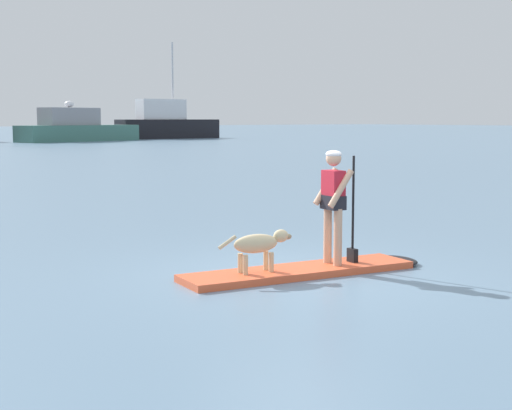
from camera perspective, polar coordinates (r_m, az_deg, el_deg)
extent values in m
plane|color=slate|center=(10.83, 3.20, -5.21)|extent=(400.00, 400.00, 0.00)
cube|color=#E55933|center=(10.82, 3.21, -4.95)|extent=(3.54, 1.31, 0.10)
ellipsoid|color=black|center=(11.81, 10.39, -4.09)|extent=(0.67, 0.83, 0.10)
cylinder|color=tan|center=(11.15, 5.37, -2.23)|extent=(0.12, 0.12, 0.82)
cylinder|color=tan|center=(10.94, 6.12, -2.41)|extent=(0.12, 0.12, 0.82)
cube|color=black|center=(10.98, 5.77, 0.20)|extent=(0.27, 0.39, 0.20)
cube|color=#B21E2D|center=(10.96, 5.78, 1.18)|extent=(0.25, 0.37, 0.54)
sphere|color=tan|center=(10.93, 5.81, 3.48)|extent=(0.22, 0.22, 0.22)
ellipsoid|color=white|center=(10.93, 5.81, 3.79)|extent=(0.23, 0.23, 0.11)
cylinder|color=tan|center=(11.12, 5.23, 1.38)|extent=(0.43, 0.15, 0.54)
cylinder|color=tan|center=(10.81, 6.35, 1.22)|extent=(0.43, 0.15, 0.54)
cylinder|color=black|center=(11.20, 7.25, -0.32)|extent=(0.04, 0.04, 1.56)
cube|color=black|center=(11.30, 7.20, -3.74)|extent=(0.11, 0.19, 0.20)
ellipsoid|color=#CCB78C|center=(10.40, -0.01, -2.89)|extent=(0.69, 0.32, 0.26)
ellipsoid|color=#CCB78C|center=(10.58, 1.86, -2.31)|extent=(0.24, 0.19, 0.18)
ellipsoid|color=gray|center=(10.64, 2.38, -2.37)|extent=(0.13, 0.10, 0.08)
cylinder|color=#CCB78C|center=(10.20, -2.15, -2.80)|extent=(0.27, 0.09, 0.18)
cylinder|color=#CCB78C|center=(10.61, 0.74, -4.16)|extent=(0.07, 0.07, 0.27)
cylinder|color=#CCB78C|center=(10.48, 1.15, -4.30)|extent=(0.07, 0.07, 0.27)
cylinder|color=#CCB78C|center=(10.43, -1.18, -4.35)|extent=(0.07, 0.07, 0.27)
cylinder|color=#CCB78C|center=(10.29, -0.79, -4.49)|extent=(0.07, 0.07, 0.27)
cube|color=#3F7266|center=(75.71, -13.04, 5.23)|extent=(12.99, 6.08, 1.54)
cube|color=gray|center=(75.31, -13.73, 6.43)|extent=(6.07, 3.64, 1.66)
ellipsoid|color=white|center=(75.33, -13.75, 7.32)|extent=(0.90, 0.90, 0.60)
cube|color=black|center=(84.12, -6.54, 5.65)|extent=(11.80, 2.62, 2.07)
cube|color=silver|center=(83.67, -7.08, 7.09)|extent=(5.32, 1.93, 2.17)
cylinder|color=silver|center=(84.50, -6.24, 9.17)|extent=(0.20, 0.20, 8.30)
cylinder|color=silver|center=(83.67, -7.08, 7.17)|extent=(4.12, 0.18, 0.14)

